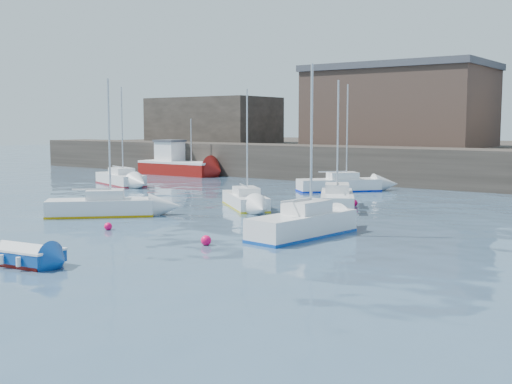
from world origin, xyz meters
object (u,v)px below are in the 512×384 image
Objects in this scene: sailboat_c at (303,224)px; buoy_near at (108,230)px; sailboat_b at (245,200)px; buoy_far at (354,206)px; fishing_boat at (177,164)px; sailboat_a at (101,207)px; sailboat_e at (120,179)px; blue_dinghy at (19,255)px; buoy_mid at (206,245)px; sailboat_f at (337,200)px; sailboat_h at (339,184)px.

sailboat_c is 9.18m from buoy_near.
sailboat_b reaches higher than buoy_far.
fishing_boat is at bearing 155.96° from buoy_far.
sailboat_e is at bearing 134.75° from sailboat_a.
sailboat_b reaches higher than blue_dinghy.
sailboat_e is 18.58× the size of buoy_far.
sailboat_a is 10.39m from buoy_mid.
sailboat_c reaches higher than blue_dinghy.
buoy_far is at bearing -2.01° from sailboat_e.
sailboat_f is 1.71m from buoy_far.
sailboat_a is 1.06× the size of sailboat_b.
sailboat_a is 16.94× the size of buoy_mid.
sailboat_f is 17.30× the size of buoy_mid.
sailboat_e is at bearing 131.24° from blue_dinghy.
blue_dinghy is at bearing -65.13° from buoy_near.
sailboat_h reaches higher than blue_dinghy.
sailboat_c is 20.29× the size of buoy_near.
sailboat_e reaches higher than buoy_mid.
sailboat_c is 0.97× the size of sailboat_e.
sailboat_e is (-16.59, 5.20, 0.06)m from sailboat_b.
blue_dinghy is at bearing -84.35° from sailboat_h.
buoy_mid is at bearing -86.39° from buoy_far.
sailboat_f is 13.22m from buoy_mid.
fishing_boat is 1.09× the size of sailboat_c.
sailboat_h reaches higher than sailboat_f.
blue_dinghy is 0.47× the size of sailboat_a.
sailboat_a is at bearing -130.52° from sailboat_f.
sailboat_e is 21.29m from sailboat_f.
sailboat_f is at bearing -100.47° from buoy_far.
sailboat_h is (16.58, 6.23, -0.00)m from sailboat_e.
fishing_boat reaches higher than buoy_mid.
sailboat_c is at bearing 4.95° from sailboat_a.
sailboat_h is 18.00× the size of buoy_mid.
fishing_boat is 1.05× the size of sailboat_e.
blue_dinghy is 7.93× the size of buoy_mid.
sailboat_a reaches higher than fishing_boat.
sailboat_e reaches higher than blue_dinghy.
buoy_near is at bearing -155.12° from sailboat_c.
fishing_boat is at bearing 108.49° from sailboat_e.
sailboat_e reaches higher than sailboat_b.
sailboat_f is 13.91m from buoy_near.
sailboat_e is 1.05× the size of sailboat_f.
sailboat_b is at bearing 60.53° from sailboat_a.
buoy_far is at bearing 84.45° from blue_dinghy.
sailboat_f is (4.57, 2.85, 0.07)m from sailboat_b.
fishing_boat is 1.06× the size of sailboat_h.
blue_dinghy is 21.46m from buoy_far.
buoy_near is (-0.33, -21.58, -0.51)m from sailboat_h.
sailboat_b is at bearing 99.36° from blue_dinghy.
buoy_mid is (22.39, -15.50, -0.51)m from sailboat_e.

